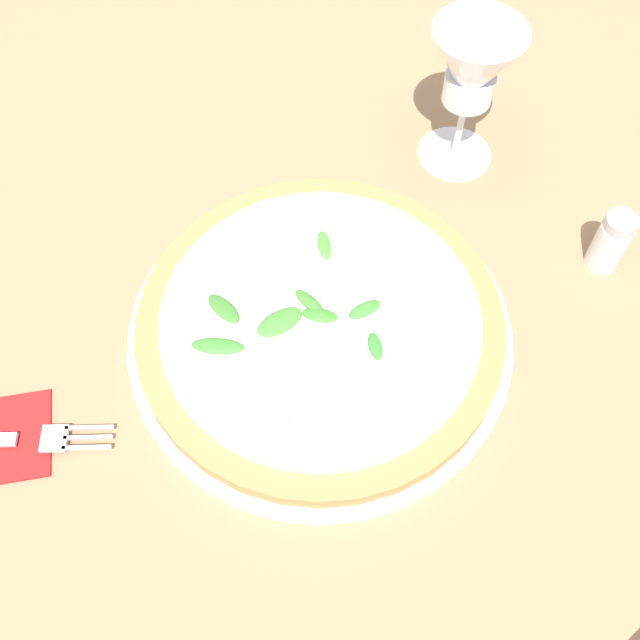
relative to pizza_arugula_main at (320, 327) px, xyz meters
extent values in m
plane|color=#9E7A56|center=(-0.04, 0.01, -0.02)|extent=(6.00, 6.00, 0.00)
cylinder|color=white|center=(0.00, 0.00, -0.01)|extent=(0.35, 0.35, 0.01)
cylinder|color=#B7844C|center=(0.00, 0.00, 0.00)|extent=(0.33, 0.33, 0.02)
cylinder|color=silver|center=(0.00, 0.00, 0.02)|extent=(0.29, 0.29, 0.01)
ellipsoid|color=#3F822F|center=(0.00, 0.00, 0.02)|extent=(0.03, 0.02, 0.01)
ellipsoid|color=#427D32|center=(-0.01, 0.01, 0.02)|extent=(0.03, 0.03, 0.01)
ellipsoid|color=#478537|center=(-0.04, -0.01, 0.02)|extent=(0.05, 0.04, 0.01)
ellipsoid|color=#3F7A31|center=(-0.09, 0.01, 0.02)|extent=(0.04, 0.04, 0.01)
ellipsoid|color=#3F8A34|center=(0.04, 0.01, 0.02)|extent=(0.04, 0.03, 0.01)
ellipsoid|color=#3A8134|center=(0.05, -0.03, 0.02)|extent=(0.02, 0.03, 0.01)
ellipsoid|color=#408535|center=(-0.09, -0.03, 0.02)|extent=(0.05, 0.02, 0.01)
ellipsoid|color=#498C36|center=(0.00, 0.08, 0.02)|extent=(0.02, 0.03, 0.01)
cube|color=#EFE5C6|center=(0.03, -0.05, 0.03)|extent=(0.01, 0.01, 0.01)
cube|color=#EFE5C6|center=(-0.03, 0.06, 0.03)|extent=(0.01, 0.00, 0.00)
cube|color=#EFE5C6|center=(0.04, -0.08, 0.03)|extent=(0.01, 0.01, 0.01)
cube|color=#EFE5C6|center=(0.05, 0.06, 0.03)|extent=(0.01, 0.01, 0.01)
cube|color=#EFE5C6|center=(-0.04, 0.02, 0.03)|extent=(0.01, 0.01, 0.01)
cube|color=#EFE5C6|center=(-0.03, -0.11, 0.03)|extent=(0.01, 0.01, 0.00)
cube|color=#EFE5C6|center=(0.02, 0.06, 0.03)|extent=(0.01, 0.01, 0.01)
cube|color=#EFE5C6|center=(0.06, 0.04, 0.03)|extent=(0.01, 0.00, 0.00)
cube|color=#EFE5C6|center=(0.06, -0.01, 0.03)|extent=(0.01, 0.01, 0.01)
cylinder|color=white|center=(0.14, 0.23, -0.02)|extent=(0.08, 0.08, 0.00)
cylinder|color=white|center=(0.14, 0.23, 0.02)|extent=(0.01, 0.01, 0.07)
cone|color=white|center=(0.14, 0.23, 0.10)|extent=(0.09, 0.09, 0.09)
cylinder|color=white|center=(0.14, 0.23, 0.08)|extent=(0.05, 0.05, 0.03)
cube|color=silver|center=(-0.23, -0.11, -0.01)|extent=(0.02, 0.02, 0.00)
cube|color=silver|center=(-0.20, -0.11, -0.01)|extent=(0.04, 0.00, 0.00)
cube|color=silver|center=(-0.20, -0.11, -0.01)|extent=(0.04, 0.00, 0.00)
cube|color=silver|center=(-0.20, -0.10, -0.01)|extent=(0.04, 0.00, 0.00)
cylinder|color=silver|center=(0.28, 0.09, 0.01)|extent=(0.03, 0.03, 0.06)
cylinder|color=#B7B7BF|center=(0.28, 0.09, 0.04)|extent=(0.03, 0.03, 0.01)
camera|label=1|loc=(0.00, -0.34, 0.59)|focal=42.00mm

